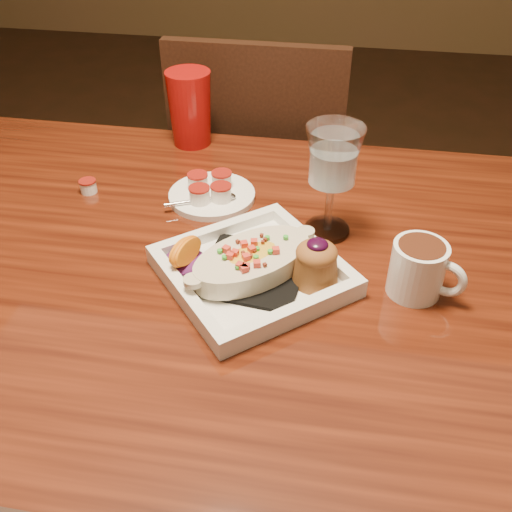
% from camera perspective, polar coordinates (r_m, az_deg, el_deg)
% --- Properties ---
extents(table, '(1.50, 0.90, 0.75)m').
position_cam_1_polar(table, '(0.95, -5.50, -5.40)').
color(table, maroon).
rests_on(table, floor).
extents(chair_far, '(0.42, 0.42, 0.93)m').
position_cam_1_polar(chair_far, '(1.53, 0.67, 6.58)').
color(chair_far, black).
rests_on(chair_far, floor).
extents(plate, '(0.34, 0.34, 0.08)m').
position_cam_1_polar(plate, '(0.83, 0.30, -0.98)').
color(plate, white).
rests_on(plate, table).
extents(coffee_mug, '(0.11, 0.08, 0.08)m').
position_cam_1_polar(coffee_mug, '(0.84, 16.03, -1.13)').
color(coffee_mug, white).
rests_on(coffee_mug, table).
extents(goblet, '(0.09, 0.09, 0.19)m').
position_cam_1_polar(goblet, '(0.89, 7.72, 9.29)').
color(goblet, silver).
rests_on(goblet, table).
extents(saucer, '(0.16, 0.16, 0.11)m').
position_cam_1_polar(saucer, '(1.03, -4.57, 6.33)').
color(saucer, white).
rests_on(saucer, table).
extents(creamer_loose, '(0.03, 0.03, 0.02)m').
position_cam_1_polar(creamer_loose, '(1.09, -16.44, 6.72)').
color(creamer_loose, white).
rests_on(creamer_loose, table).
extents(red_tumbler, '(0.09, 0.09, 0.15)m').
position_cam_1_polar(red_tumbler, '(1.21, -6.61, 14.44)').
color(red_tumbler, '#9E0D0B').
rests_on(red_tumbler, table).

